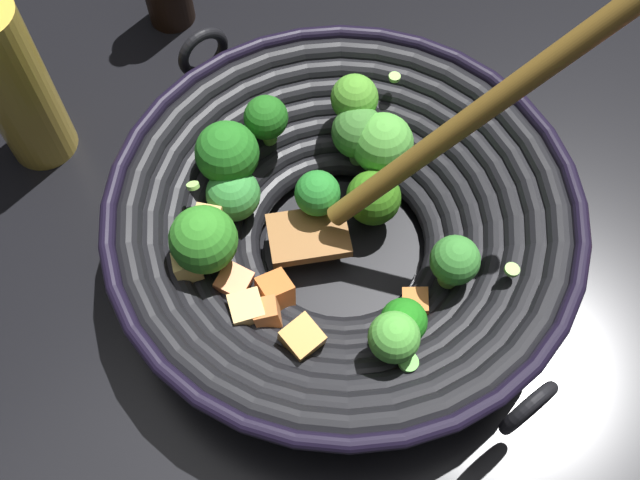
# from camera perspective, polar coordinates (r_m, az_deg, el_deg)

# --- Properties ---
(ground_plane) EXTENTS (4.00, 4.00, 0.00)m
(ground_plane) POSITION_cam_1_polar(r_m,az_deg,el_deg) (0.68, 1.69, -0.90)
(ground_plane) COLOR black
(wok) EXTENTS (0.41, 0.44, 0.29)m
(wok) POSITION_cam_1_polar(r_m,az_deg,el_deg) (0.63, 1.67, 1.62)
(wok) COLOR black
(wok) RESTS_ON ground
(cooking_oil_bottle) EXTENTS (0.06, 0.06, 0.23)m
(cooking_oil_bottle) POSITION_cam_1_polar(r_m,az_deg,el_deg) (0.73, -22.81, 11.32)
(cooking_oil_bottle) COLOR gold
(cooking_oil_bottle) RESTS_ON ground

